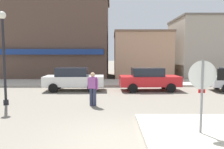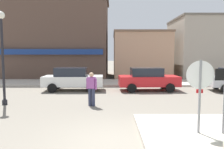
% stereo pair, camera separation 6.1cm
% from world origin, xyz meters
% --- Properties ---
extents(ground_plane, '(160.00, 160.00, 0.00)m').
position_xyz_m(ground_plane, '(0.00, 0.00, 0.00)').
color(ground_plane, gray).
extents(kerb_far, '(80.00, 4.00, 0.15)m').
position_xyz_m(kerb_far, '(0.00, 12.51, 0.07)').
color(kerb_far, beige).
rests_on(kerb_far, ground).
extents(stop_sign, '(0.82, 0.07, 2.30)m').
position_xyz_m(stop_sign, '(2.41, 0.38, 1.52)').
color(stop_sign, gray).
rests_on(stop_sign, ground).
extents(lamp_post, '(0.36, 0.36, 4.54)m').
position_xyz_m(lamp_post, '(-5.40, 4.64, 2.96)').
color(lamp_post, black).
rests_on(lamp_post, ground).
extents(parked_car_nearest, '(4.06, 1.99, 1.56)m').
position_xyz_m(parked_car_nearest, '(-2.81, 8.90, 0.81)').
color(parked_car_nearest, white).
rests_on(parked_car_nearest, ground).
extents(parked_car_second, '(4.07, 2.00, 1.56)m').
position_xyz_m(parked_car_second, '(2.31, 8.86, 0.81)').
color(parked_car_second, red).
rests_on(parked_car_second, ground).
extents(pedestrian_crossing_near, '(0.55, 0.33, 1.61)m').
position_xyz_m(pedestrian_crossing_near, '(-1.11, 4.39, 0.87)').
color(pedestrian_crossing_near, '#2D334C').
rests_on(pedestrian_crossing_near, ground).
extents(building_corner_shop, '(11.85, 7.93, 8.55)m').
position_xyz_m(building_corner_shop, '(-6.42, 18.24, 4.28)').
color(building_corner_shop, brown).
rests_on(building_corner_shop, ground).
extents(building_storefront_left_near, '(5.74, 8.04, 4.78)m').
position_xyz_m(building_storefront_left_near, '(2.91, 18.63, 2.39)').
color(building_storefront_left_near, tan).
rests_on(building_storefront_left_near, ground).
extents(building_storefront_left_mid, '(7.00, 6.57, 6.29)m').
position_xyz_m(building_storefront_left_mid, '(10.03, 17.87, 3.15)').
color(building_storefront_left_mid, '#9E9384').
rests_on(building_storefront_left_mid, ground).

